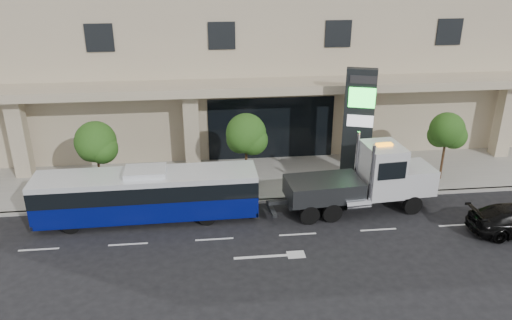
% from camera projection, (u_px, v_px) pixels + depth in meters
% --- Properties ---
extents(ground, '(120.00, 120.00, 0.00)m').
position_uv_depth(ground, '(292.00, 219.00, 25.32)').
color(ground, black).
rests_on(ground, ground).
extents(sidewalk, '(120.00, 6.00, 0.15)m').
position_uv_depth(sidewalk, '(278.00, 177.00, 29.88)').
color(sidewalk, gray).
rests_on(sidewalk, ground).
extents(curb, '(120.00, 0.30, 0.15)m').
position_uv_depth(curb, '(286.00, 200.00, 27.13)').
color(curb, gray).
rests_on(curb, ground).
extents(tree_left, '(2.27, 2.20, 4.22)m').
position_uv_depth(tree_left, '(96.00, 145.00, 26.40)').
color(tree_left, '#422B19').
rests_on(tree_left, sidewalk).
extents(tree_mid, '(2.28, 2.20, 4.38)m').
position_uv_depth(tree_mid, '(247.00, 136.00, 27.16)').
color(tree_mid, '#422B19').
rests_on(tree_mid, sidewalk).
extents(tree_right, '(2.10, 2.00, 4.04)m').
position_uv_depth(tree_right, '(447.00, 132.00, 28.41)').
color(tree_right, '#422B19').
rests_on(tree_right, sidewalk).
extents(city_bus, '(10.96, 2.47, 2.77)m').
position_uv_depth(city_bus, '(147.00, 194.00, 24.83)').
color(city_bus, black).
rests_on(city_bus, ground).
extents(tow_truck, '(8.78, 2.73, 3.98)m').
position_uv_depth(tow_truck, '(367.00, 181.00, 25.72)').
color(tow_truck, '#2D3033').
rests_on(tow_truck, ground).
extents(signage_pylon, '(1.75, 1.08, 6.62)m').
position_uv_depth(signage_pylon, '(358.00, 126.00, 27.99)').
color(signage_pylon, black).
rests_on(signage_pylon, sidewalk).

